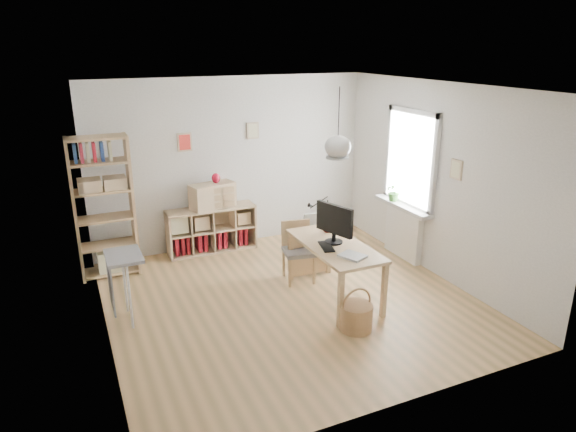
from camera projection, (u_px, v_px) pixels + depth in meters
name	position (u px, v px, depth m)	size (l,w,h in m)	color
ground	(290.00, 300.00, 6.67)	(4.50, 4.50, 0.00)	tan
room_shell	(338.00, 147.00, 6.11)	(4.50, 4.50, 4.50)	white
window_unit	(411.00, 159.00, 7.55)	(0.07, 1.16, 1.46)	white
radiator	(403.00, 232.00, 7.91)	(0.10, 0.80, 0.80)	white
windowsill	(403.00, 206.00, 7.75)	(0.22, 1.20, 0.06)	silver
desk	(335.00, 251.00, 6.54)	(0.70, 1.50, 0.75)	tan
cube_shelf	(210.00, 232.00, 8.19)	(1.40, 0.38, 0.72)	#D1AF89
tall_bookshelf	(103.00, 202.00, 7.09)	(0.80, 0.38, 2.00)	tan
side_table	(119.00, 270.00, 5.97)	(0.40, 0.55, 0.85)	gray
chair	(298.00, 247.00, 7.14)	(0.47, 0.47, 0.83)	gray
wicker_basket	(356.00, 316.00, 5.95)	(0.39, 0.38, 0.53)	#A07848
storage_chest	(331.00, 245.00, 7.85)	(0.70, 0.78, 0.71)	beige
monitor	(334.00, 222.00, 6.47)	(0.23, 0.57, 0.51)	black
keyboard	(326.00, 246.00, 6.41)	(0.14, 0.36, 0.02)	black
task_lamp	(318.00, 210.00, 6.99)	(0.37, 0.14, 0.39)	black
yarn_ball	(328.00, 227.00, 6.88)	(0.16, 0.16, 0.16)	#4B0A10
paper_tray	(352.00, 256.00, 6.11)	(0.23, 0.29, 0.03)	silver
drawer_chest	(213.00, 196.00, 7.98)	(0.68, 0.31, 0.39)	#D1AF89
red_vase	(216.00, 178.00, 7.92)	(0.13, 0.13, 0.16)	#A70D24
potted_plant	(394.00, 192.00, 7.87)	(0.27, 0.23, 0.30)	#2C5921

